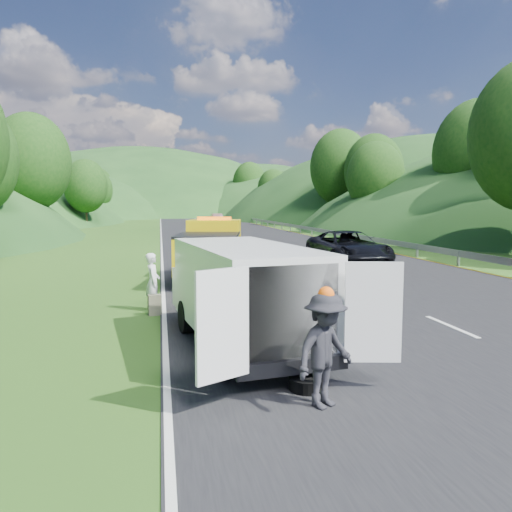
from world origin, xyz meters
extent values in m
plane|color=#38661E|center=(0.00, 0.00, 0.00)|extent=(320.00, 320.00, 0.00)
cube|color=black|center=(3.00, 40.00, 0.01)|extent=(14.00, 200.00, 0.02)
cube|color=gray|center=(10.30, 52.50, 0.00)|extent=(0.06, 140.00, 1.52)
cylinder|color=black|center=(-2.53, 8.57, 0.49)|extent=(0.53, 1.03, 0.98)
cylinder|color=black|center=(-0.70, 8.20, 0.49)|extent=(0.53, 1.03, 0.98)
cylinder|color=black|center=(-3.30, 4.72, 0.49)|extent=(0.53, 1.03, 0.98)
cylinder|color=black|center=(-1.48, 4.35, 0.49)|extent=(0.53, 1.03, 0.98)
cube|color=#DCBA0B|center=(-1.78, 7.56, 1.42)|extent=(2.38, 1.96, 1.87)
cube|color=#DCBA0B|center=(-2.21, 5.40, 1.18)|extent=(2.78, 3.70, 1.28)
cube|color=black|center=(-2.21, 5.40, 1.87)|extent=(2.78, 3.70, 0.10)
cube|color=black|center=(-1.54, 8.72, 0.88)|extent=(2.16, 1.55, 0.69)
cube|color=black|center=(-1.43, 9.30, 0.69)|extent=(2.06, 0.60, 0.49)
cube|color=#DCBA0B|center=(-1.47, 9.06, 1.52)|extent=(2.08, 1.15, 1.07)
cube|color=orange|center=(-1.78, 7.56, 2.41)|extent=(1.40, 0.51, 0.16)
cube|color=black|center=(-1.64, 8.24, 1.77)|extent=(1.85, 0.45, 0.88)
cylinder|color=black|center=(-3.39, -1.30, 0.38)|extent=(0.40, 0.80, 0.77)
cylinder|color=black|center=(-1.69, -1.05, 0.38)|extent=(0.40, 0.80, 0.77)
cylinder|color=black|center=(-2.92, -4.51, 0.38)|extent=(0.40, 0.80, 0.77)
cylinder|color=black|center=(-1.21, -4.26, 0.38)|extent=(0.40, 0.80, 0.77)
cube|color=silver|center=(-2.29, -2.87, 1.29)|extent=(2.66, 5.21, 1.77)
cube|color=silver|center=(-2.67, -0.27, 0.91)|extent=(2.02, 1.13, 0.96)
cube|color=black|center=(-2.64, -0.46, 1.67)|extent=(1.80, 0.58, 0.80)
cube|color=black|center=(-1.93, -5.29, 1.29)|extent=(1.62, 0.33, 1.53)
cube|color=silver|center=(-3.10, -5.90, 1.29)|extent=(0.83, 0.48, 1.63)
cube|color=silver|center=(-0.64, -5.53, 1.29)|extent=(0.90, 0.24, 1.63)
cube|color=black|center=(-1.92, -5.38, 0.43)|extent=(1.91, 0.42, 0.24)
imported|color=white|center=(-4.19, 1.35, 0.00)|extent=(0.44, 0.60, 1.62)
imported|color=tan|center=(-2.06, 0.17, 0.00)|extent=(0.59, 0.56, 0.96)
imported|color=black|center=(-1.61, -6.04, 0.00)|extent=(1.28, 1.12, 1.71)
cube|color=#605D48|center=(-4.15, 0.73, 0.28)|extent=(0.38, 0.27, 0.56)
cylinder|color=black|center=(-1.66, -5.33, 0.00)|extent=(0.61, 0.61, 0.20)
imported|color=black|center=(5.03, 10.09, 0.00)|extent=(2.79, 6.03, 1.67)
imported|color=#46474B|center=(2.33, 50.07, 0.00)|extent=(1.77, 4.41, 1.50)
imported|color=brown|center=(4.75, 64.52, 0.00)|extent=(1.56, 4.47, 1.47)
imported|color=#884450|center=(2.52, 93.13, 0.00)|extent=(2.04, 5.01, 1.45)
camera|label=1|loc=(-3.95, -12.85, 3.02)|focal=35.00mm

